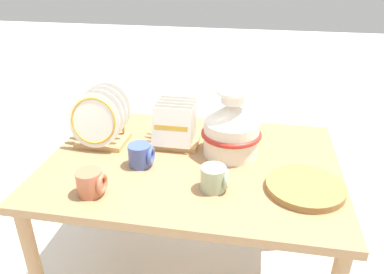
% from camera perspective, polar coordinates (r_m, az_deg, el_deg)
% --- Properties ---
extents(display_table, '(1.23, 0.89, 0.75)m').
position_cam_1_polar(display_table, '(1.65, 0.00, -6.18)').
color(display_table, '#9E754C').
rests_on(display_table, ground_plane).
extents(ceramic_vase, '(0.26, 0.26, 0.30)m').
position_cam_1_polar(ceramic_vase, '(1.60, 6.04, 1.51)').
color(ceramic_vase, white).
rests_on(ceramic_vase, display_table).
extents(dish_rack_round_plates, '(0.24, 0.21, 0.26)m').
position_cam_1_polar(dish_rack_round_plates, '(1.74, -13.80, 2.11)').
color(dish_rack_round_plates, tan).
rests_on(dish_rack_round_plates, display_table).
extents(dish_rack_square_plates, '(0.22, 0.20, 0.20)m').
position_cam_1_polar(dish_rack_square_plates, '(1.71, -2.62, 1.11)').
color(dish_rack_square_plates, tan).
rests_on(dish_rack_square_plates, display_table).
extents(wicker_charger_stack, '(0.29, 0.29, 0.03)m').
position_cam_1_polar(wicker_charger_stack, '(1.47, 16.85, -7.33)').
color(wicker_charger_stack, olive).
rests_on(wicker_charger_stack, display_table).
extents(mug_cobalt_glaze, '(0.10, 0.10, 0.09)m').
position_cam_1_polar(mug_cobalt_glaze, '(1.55, -7.78, -2.77)').
color(mug_cobalt_glaze, '#42569E').
rests_on(mug_cobalt_glaze, display_table).
extents(mug_sage_glaze, '(0.10, 0.10, 0.09)m').
position_cam_1_polar(mug_sage_glaze, '(1.39, 3.47, -6.32)').
color(mug_sage_glaze, '#9EB28E').
rests_on(mug_sage_glaze, display_table).
extents(mug_terracotta_glaze, '(0.10, 0.10, 0.09)m').
position_cam_1_polar(mug_terracotta_glaze, '(1.42, -15.14, -6.75)').
color(mug_terracotta_glaze, '#B76647').
rests_on(mug_terracotta_glaze, display_table).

